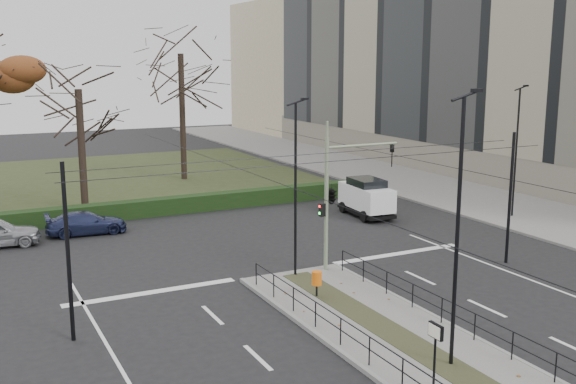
% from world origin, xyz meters
% --- Properties ---
extents(ground, '(140.00, 140.00, 0.00)m').
position_xyz_m(ground, '(0.00, 0.00, 0.00)').
color(ground, black).
rests_on(ground, ground).
extents(median_island, '(4.40, 15.00, 0.14)m').
position_xyz_m(median_island, '(0.00, -2.50, 0.07)').
color(median_island, '#625F5D').
rests_on(median_island, ground).
extents(sidewalk_east, '(8.00, 90.00, 0.14)m').
position_xyz_m(sidewalk_east, '(18.00, 22.00, 0.07)').
color(sidewalk_east, '#625F5D').
rests_on(sidewalk_east, ground).
extents(park, '(38.00, 26.00, 0.10)m').
position_xyz_m(park, '(-6.00, 32.00, 0.05)').
color(park, '#252F17').
rests_on(park, ground).
extents(hedge, '(38.00, 1.00, 1.00)m').
position_xyz_m(hedge, '(-6.00, 18.60, 0.50)').
color(hedge, black).
rests_on(hedge, ground).
extents(apartment_block, '(13.09, 52.10, 21.64)m').
position_xyz_m(apartment_block, '(27.97, 23.97, 10.39)').
color(apartment_block, tan).
rests_on(apartment_block, ground).
extents(median_railing, '(4.14, 13.24, 0.92)m').
position_xyz_m(median_railing, '(0.00, -2.60, 0.98)').
color(median_railing, black).
rests_on(median_railing, median_island).
extents(catenary, '(20.00, 34.00, 6.00)m').
position_xyz_m(catenary, '(0.00, 1.62, 3.42)').
color(catenary, black).
rests_on(catenary, ground).
extents(traffic_light, '(3.94, 2.26, 5.80)m').
position_xyz_m(traffic_light, '(1.84, 4.50, 3.52)').
color(traffic_light, gray).
rests_on(traffic_light, median_island).
extents(litter_bin, '(0.39, 0.39, 1.00)m').
position_xyz_m(litter_bin, '(-0.53, 1.68, 0.85)').
color(litter_bin, black).
rests_on(litter_bin, median_island).
extents(info_panel, '(0.12, 0.54, 2.06)m').
position_xyz_m(info_panel, '(-1.51, -6.57, 1.76)').
color(info_panel, black).
rests_on(info_panel, median_island).
extents(streetlamp_median_near, '(0.69, 0.14, 8.21)m').
position_xyz_m(streetlamp_median_near, '(0.21, -5.30, 4.31)').
color(streetlamp_median_near, black).
rests_on(streetlamp_median_near, median_island).
extents(streetlamp_median_far, '(0.62, 0.13, 7.48)m').
position_xyz_m(streetlamp_median_far, '(-0.02, 4.42, 3.94)').
color(streetlamp_median_far, black).
rests_on(streetlamp_median_far, median_island).
extents(streetlamp_sidewalk, '(0.63, 0.13, 7.58)m').
position_xyz_m(streetlamp_sidewalk, '(16.44, 8.47, 4.00)').
color(streetlamp_sidewalk, black).
rests_on(streetlamp_sidewalk, sidewalk_east).
extents(parked_car_third, '(4.27, 1.96, 1.21)m').
position_xyz_m(parked_car_third, '(-6.58, 15.97, 0.60)').
color(parked_car_third, '#1F264A').
rests_on(parked_car_third, ground).
extents(white_van, '(2.19, 4.27, 2.26)m').
position_xyz_m(white_van, '(9.05, 12.77, 1.18)').
color(white_van, white).
rests_on(white_van, ground).
extents(bare_tree_center, '(6.97, 6.97, 12.59)m').
position_xyz_m(bare_tree_center, '(3.26, 29.35, 8.88)').
color(bare_tree_center, black).
rests_on(bare_tree_center, park).
extents(bare_tree_near, '(5.43, 5.43, 9.73)m').
position_xyz_m(bare_tree_near, '(-5.63, 21.54, 6.87)').
color(bare_tree_near, black).
rests_on(bare_tree_near, park).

